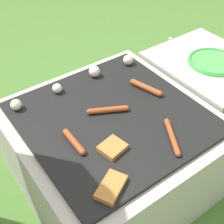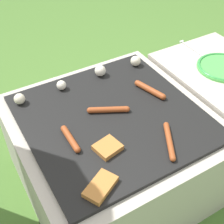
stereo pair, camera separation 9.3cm
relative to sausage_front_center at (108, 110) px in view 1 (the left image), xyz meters
The scene contains 12 objects.
ground_plane 0.47m from the sausage_front_center, 87.29° to the right, with size 14.00×14.00×0.00m, color #47702D.
grill 0.24m from the sausage_front_center, 87.29° to the right, with size 0.81×0.81×0.45m.
side_ledge 0.70m from the sausage_front_center, ahead, with size 0.49×0.57×0.45m.
sausage_front_center is the anchor object (origin of this frame).
sausage_back_left 0.23m from the sausage_front_center, ahead, with size 0.07×0.17×0.03m.
sausage_back_center 0.29m from the sausage_front_center, 67.84° to the right, with size 0.11×0.17×0.02m.
sausage_back_right 0.22m from the sausage_front_center, 161.05° to the right, with size 0.03×0.15×0.03m.
bread_slice_center 0.21m from the sausage_front_center, 120.81° to the right, with size 0.11×0.10×0.02m.
bread_slice_left 0.38m from the sausage_front_center, 123.90° to the right, with size 0.14×0.12×0.02m.
mushroom_row 0.25m from the sausage_front_center, 83.84° to the left, with size 0.65×0.07×0.05m.
plate_colorful 0.66m from the sausage_front_center, ahead, with size 0.26×0.26×0.02m.
fork_utensil 0.69m from the sausage_front_center, 19.06° to the left, with size 0.02×0.19×0.01m.
Camera 1 is at (-0.56, -0.78, 1.33)m, focal length 50.00 mm.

